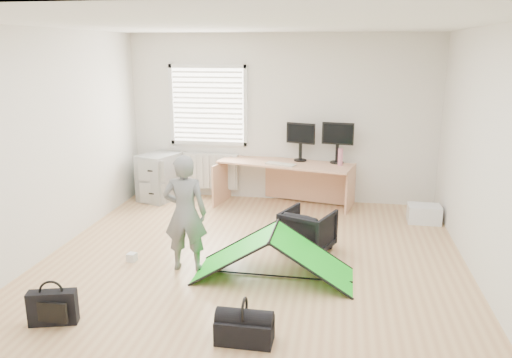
% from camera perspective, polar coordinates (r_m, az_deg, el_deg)
% --- Properties ---
extents(ground, '(5.50, 5.50, 0.00)m').
position_cam_1_polar(ground, '(5.90, -0.67, -9.95)').
color(ground, tan).
rests_on(ground, ground).
extents(back_wall, '(5.00, 0.02, 2.70)m').
position_cam_1_polar(back_wall, '(8.15, 2.83, 6.88)').
color(back_wall, silver).
rests_on(back_wall, ground).
extents(window, '(1.20, 0.06, 1.20)m').
position_cam_1_polar(window, '(8.32, -5.50, 8.38)').
color(window, silver).
rests_on(window, back_wall).
extents(radiator, '(1.00, 0.12, 0.60)m').
position_cam_1_polar(radiator, '(8.47, -5.39, 0.94)').
color(radiator, silver).
rests_on(radiator, back_wall).
extents(desk, '(2.19, 1.10, 0.72)m').
position_cam_1_polar(desk, '(7.97, 3.29, -0.61)').
color(desk, tan).
rests_on(desk, ground).
extents(filing_cabinet, '(0.69, 0.79, 0.78)m').
position_cam_1_polar(filing_cabinet, '(8.44, -10.95, 0.24)').
color(filing_cabinet, '#95999A').
rests_on(filing_cabinet, ground).
extents(monitor_left, '(0.48, 0.23, 0.45)m').
position_cam_1_polar(monitor_left, '(7.97, 5.11, 3.66)').
color(monitor_left, black).
rests_on(monitor_left, desk).
extents(monitor_right, '(0.50, 0.18, 0.47)m').
position_cam_1_polar(monitor_right, '(7.89, 9.27, 3.49)').
color(monitor_right, black).
rests_on(monitor_right, desk).
extents(keyboard, '(0.50, 0.31, 0.02)m').
position_cam_1_polar(keyboard, '(7.71, 2.83, 1.71)').
color(keyboard, beige).
rests_on(keyboard, desk).
extents(thermos, '(0.10, 0.10, 0.26)m').
position_cam_1_polar(thermos, '(7.74, 9.63, 2.49)').
color(thermos, '#C26C84').
rests_on(thermos, desk).
extents(office_chair, '(0.75, 0.76, 0.54)m').
position_cam_1_polar(office_chair, '(6.26, 5.91, -5.88)').
color(office_chair, black).
rests_on(office_chair, ground).
extents(person, '(0.52, 0.38, 1.34)m').
position_cam_1_polar(person, '(5.65, -8.10, -3.89)').
color(person, slate).
rests_on(person, ground).
extents(kite, '(1.75, 0.79, 0.54)m').
position_cam_1_polar(kite, '(5.54, 2.00, -8.60)').
color(kite, '#13CE1B').
rests_on(kite, ground).
extents(storage_crate, '(0.47, 0.33, 0.26)m').
position_cam_1_polar(storage_crate, '(7.67, 18.65, -3.78)').
color(storage_crate, white).
rests_on(storage_crate, ground).
extents(tote_bag, '(0.35, 0.19, 0.40)m').
position_cam_1_polar(tote_bag, '(8.84, -12.22, -0.45)').
color(tote_bag, teal).
rests_on(tote_bag, ground).
extents(laptop_bag, '(0.45, 0.24, 0.32)m').
position_cam_1_polar(laptop_bag, '(5.07, -22.20, -13.45)').
color(laptop_bag, black).
rests_on(laptop_bag, ground).
extents(white_box, '(0.12, 0.12, 0.10)m').
position_cam_1_polar(white_box, '(6.19, -13.99, -8.68)').
color(white_box, silver).
rests_on(white_box, ground).
extents(duffel_bag, '(0.50, 0.25, 0.22)m').
position_cam_1_polar(duffel_bag, '(4.49, -1.32, -16.91)').
color(duffel_bag, black).
rests_on(duffel_bag, ground).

